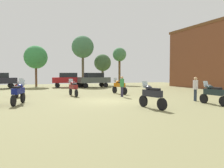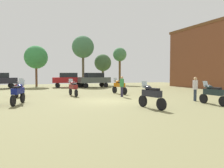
# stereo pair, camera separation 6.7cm
# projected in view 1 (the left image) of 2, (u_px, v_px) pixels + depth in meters

# --- Properties ---
(ground_plane) EXTENTS (44.00, 52.00, 0.02)m
(ground_plane) POSITION_uv_depth(u_px,v_px,m) (107.00, 101.00, 15.21)
(ground_plane) COLOR olive
(motorcycle_1) EXTENTS (0.75, 2.25, 1.50)m
(motorcycle_1) POSITION_uv_depth(u_px,v_px,m) (119.00, 86.00, 20.42)
(motorcycle_1) COLOR black
(motorcycle_1) RESTS_ON ground
(motorcycle_2) EXTENTS (0.62, 2.09, 1.44)m
(motorcycle_2) POSITION_uv_depth(u_px,v_px,m) (213.00, 93.00, 13.33)
(motorcycle_2) COLOR black
(motorcycle_2) RESTS_ON ground
(motorcycle_3) EXTENTS (0.72, 2.27, 1.51)m
(motorcycle_3) POSITION_uv_depth(u_px,v_px,m) (19.00, 88.00, 17.88)
(motorcycle_3) COLOR black
(motorcycle_3) RESTS_ON ground
(motorcycle_4) EXTENTS (0.62, 2.26, 1.45)m
(motorcycle_4) POSITION_uv_depth(u_px,v_px,m) (73.00, 88.00, 18.57)
(motorcycle_4) COLOR black
(motorcycle_4) RESTS_ON ground
(motorcycle_8) EXTENTS (0.85, 2.25, 1.50)m
(motorcycle_8) POSITION_uv_depth(u_px,v_px,m) (18.00, 93.00, 13.45)
(motorcycle_8) COLOR black
(motorcycle_8) RESTS_ON ground
(motorcycle_11) EXTENTS (0.69, 2.16, 1.49)m
(motorcycle_11) POSITION_uv_depth(u_px,v_px,m) (152.00, 95.00, 11.92)
(motorcycle_11) COLOR black
(motorcycle_11) RESTS_ON ground
(car_1) EXTENTS (4.48, 2.27, 2.00)m
(car_1) POSITION_uv_depth(u_px,v_px,m) (94.00, 79.00, 29.92)
(car_1) COLOR black
(car_1) RESTS_ON ground
(car_3) EXTENTS (4.46, 2.23, 2.00)m
(car_3) POSITION_uv_depth(u_px,v_px,m) (68.00, 79.00, 30.05)
(car_3) COLOR black
(car_3) RESTS_ON ground
(person_1) EXTENTS (0.44, 0.44, 1.68)m
(person_1) POSITION_uv_depth(u_px,v_px,m) (195.00, 87.00, 15.08)
(person_1) COLOR #273243
(person_1) RESTS_ON ground
(person_2) EXTENTS (0.35, 0.35, 1.70)m
(person_2) POSITION_uv_depth(u_px,v_px,m) (122.00, 85.00, 17.85)
(person_2) COLOR #2C2742
(person_2) RESTS_ON ground
(tree_1) EXTENTS (3.36, 3.36, 5.97)m
(tree_1) POSITION_uv_depth(u_px,v_px,m) (36.00, 57.00, 31.72)
(tree_1) COLOR brown
(tree_1) RESTS_ON ground
(tree_4) EXTENTS (2.81, 2.81, 5.10)m
(tree_4) POSITION_uv_depth(u_px,v_px,m) (103.00, 63.00, 36.19)
(tree_4) COLOR brown
(tree_4) RESTS_ON ground
(tree_5) EXTENTS (2.33, 2.33, 6.34)m
(tree_5) POSITION_uv_depth(u_px,v_px,m) (120.00, 55.00, 37.35)
(tree_5) COLOR brown
(tree_5) RESTS_ON ground
(tree_6) EXTENTS (3.49, 3.49, 7.86)m
(tree_6) POSITION_uv_depth(u_px,v_px,m) (83.00, 47.00, 34.35)
(tree_6) COLOR brown
(tree_6) RESTS_ON ground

